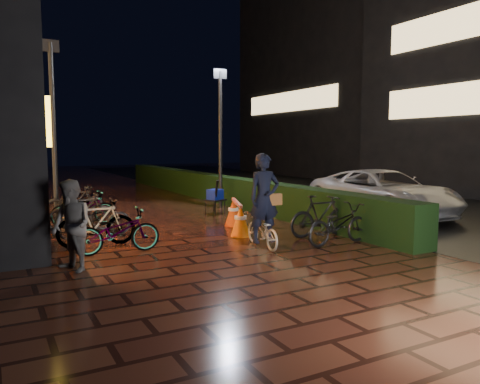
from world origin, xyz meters
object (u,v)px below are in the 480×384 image
cyclist (263,213)px  cart_assembly (215,196)px  traffic_barrier (237,216)px  bystander_person (71,226)px  van (383,193)px

cyclist → cart_assembly: (1.18, 4.90, -0.18)m
cart_assembly → traffic_barrier: bearing=-104.6°
bystander_person → cart_assembly: bystander_person is taller
bystander_person → van: bystander_person is taller
traffic_barrier → cart_assembly: size_ratio=1.68×
bystander_person → van: bearing=80.4°
cyclist → traffic_barrier: cyclist is taller
van → cyclist: cyclist is taller
traffic_barrier → cart_assembly: bearing=75.4°
cart_assembly → cyclist: bearing=-103.5°
cart_assembly → bystander_person: bearing=-135.7°
van → traffic_barrier: (-5.18, -0.14, -0.33)m
van → cart_assembly: size_ratio=4.54×
van → cart_assembly: (-4.41, 2.77, -0.14)m
bystander_person → van: 9.72m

